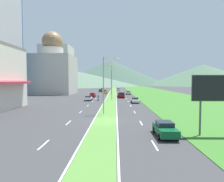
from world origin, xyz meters
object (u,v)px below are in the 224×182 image
Objects in this scene: car_5 at (105,92)px; car_7 at (102,89)px; street_lamp_mid at (111,81)px; street_lamp_near at (105,82)px; car_3 at (101,90)px; car_8 at (93,95)px; pickup_truck_0 at (122,95)px; car_4 at (120,94)px; motorcycle_rider at (98,98)px; street_lamp_far at (112,81)px; car_6 at (135,100)px; car_9 at (88,98)px; car_0 at (128,93)px; billboard_roadside at (220,90)px; car_2 at (118,89)px; car_1 at (165,129)px.

car_5 reaches higher than car_7.
street_lamp_mid is at bearing -173.91° from car_5.
street_lamp_near reaches higher than car_3.
car_5 is (3.06, -12.18, 0.03)m from car_3.
pickup_truck_0 reaches higher than car_8.
car_5 is (-6.77, 18.26, -0.04)m from car_4.
street_lamp_mid is 46.02m from car_3.
motorcycle_rider is at bearing -176.40° from car_3.
car_4 is 52.38m from car_7.
street_lamp_far is 2.45× the size of car_6.
street_lamp_mid is 2.41× the size of car_5.
street_lamp_far is 22.31m from car_3.
street_lamp_mid is (0.34, 24.54, 0.20)m from street_lamp_near.
car_7 is at bearing 6.12° from car_5.
car_5 is at bearing -159.64° from car_4.
motorcycle_rider reaches higher than car_7.
street_lamp_far is 2.49× the size of car_9.
car_4 is (-3.76, -10.42, 0.05)m from car_0.
street_lamp_mid reaches higher than motorcycle_rider.
billboard_roadside is 1.39× the size of car_3.
motorcycle_rider is at bearing -119.07° from car_6.
car_7 is (-6.74, 90.70, -5.00)m from street_lamp_near.
car_7 reaches higher than car_2.
street_lamp_mid is 24.52m from street_lamp_far.
car_3 is at bearing 14.13° from car_5.
motorcycle_rider reaches higher than car_3.
street_lamp_near is at bearing -8.40° from car_0.
car_5 reaches higher than car_3.
car_9 is (-6.64, -0.93, -5.20)m from street_lamp_mid.
car_1 is 38.37m from motorcycle_rider.
pickup_truck_0 is at bearing -46.68° from car_9.
motorcycle_rider is (3.20, -12.83, -0.04)m from car_8.
car_4 is 1.01× the size of car_8.
car_4 is (0.08, -48.38, 0.10)m from car_2.
pickup_truck_0 is at bearing -168.41° from car_6.
street_lamp_near is 24.35m from motorcycle_rider.
car_9 is (-3.11, -34.00, -0.05)m from car_5.
car_5 is 21.44m from car_8.
billboard_roadside is 40.38m from motorcycle_rider.
pickup_truck_0 is at bearing -11.86° from car_0.
car_3 is at bearing 107.26° from street_lamp_far.
car_7 is 0.91× the size of car_8.
car_4 is 6.16m from pickup_truck_0.
car_6 is 0.91× the size of car_8.
car_2 is (3.50, 87.73, -5.02)m from street_lamp_near.
car_5 is at bearing -9.03° from car_8.
street_lamp_far is 63.48m from billboard_roadside.
car_6 is at bearing 68.52° from street_lamp_near.
car_4 is at bearing 84.80° from street_lamp_near.
car_3 is 1.12× the size of car_9.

